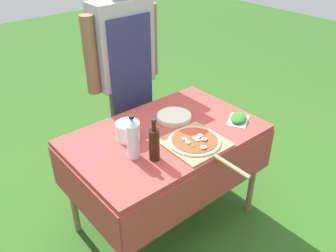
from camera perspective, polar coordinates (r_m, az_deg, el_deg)
The scene contains 9 objects.
ground_plane at distance 2.65m, azimuth -0.38°, elevation -14.66°, with size 12.00×12.00×0.00m, color #2D5B1E.
prep_table at distance 2.22m, azimuth -0.44°, elevation -3.00°, with size 1.19×0.77×0.74m.
person_cook at distance 2.62m, azimuth -7.09°, elevation 9.73°, with size 0.60×0.20×1.60m.
pizza_on_peel at distance 2.07m, azimuth 4.54°, elevation -2.67°, with size 0.34×0.58×0.05m.
oil_bottle at distance 1.90m, azimuth -2.22°, elevation -2.83°, with size 0.06×0.06×0.25m.
water_bottle at distance 1.92m, azimuth -5.69°, elevation -1.89°, with size 0.07×0.07×0.26m.
herb_container at distance 2.33m, azimuth 11.23°, elevation 1.21°, with size 0.21×0.19×0.04m.
mixing_tub at distance 2.10m, azimuth -6.44°, elevation -0.79°, with size 0.14×0.14×0.11m, color silver.
plate_stack at distance 2.32m, azimuth 0.98°, elevation 1.50°, with size 0.23×0.23×0.03m.
Camera 1 is at (-1.17, -1.41, 1.91)m, focal length 38.00 mm.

